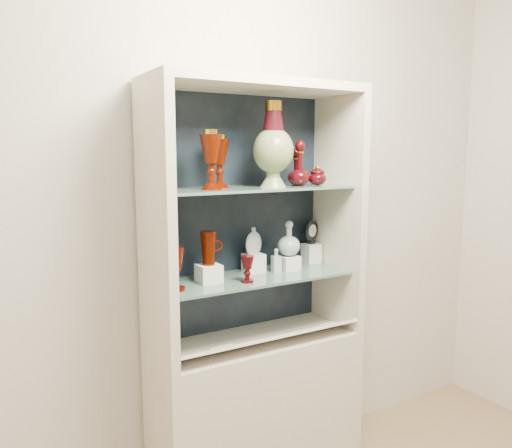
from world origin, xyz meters
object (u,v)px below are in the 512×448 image
cobalt_goblet (161,266)px  ruby_pitcher (208,248)px  ruby_decanter_a (300,160)px  enamel_urn (273,144)px  ruby_decanter_b (296,165)px  ruby_goblet_tall (176,269)px  pedestal_lamp_right (219,161)px  cameo_medallion (311,232)px  ruby_goblet_small (247,269)px  clear_square_bottle (276,260)px  flat_flask (254,240)px  lidded_bowl (317,175)px  clear_round_decanter (289,239)px  pedestal_lamp_left (211,160)px

cobalt_goblet → ruby_pitcher: (0.21, -0.04, 0.07)m
ruby_decanter_a → enamel_urn: bearing=178.4°
ruby_decanter_b → ruby_goblet_tall: (-0.66, -0.08, -0.42)m
pedestal_lamp_right → cameo_medallion: size_ratio=1.81×
pedestal_lamp_right → cobalt_goblet: pedestal_lamp_right is taller
ruby_decanter_a → ruby_goblet_small: (-0.30, -0.03, -0.48)m
ruby_decanter_a → clear_square_bottle: bearing=145.1°
cobalt_goblet → enamel_urn: bearing=-9.8°
flat_flask → cameo_medallion: size_ratio=1.04×
ruby_decanter_a → lidded_bowl: size_ratio=2.49×
cobalt_goblet → pedestal_lamp_right: bearing=-0.8°
ruby_decanter_b → ruby_goblet_small: (-0.34, -0.12, -0.45)m
cobalt_goblet → clear_round_decanter: (0.65, -0.02, 0.06)m
lidded_bowl → ruby_goblet_tall: 0.82m
cameo_medallion → ruby_goblet_small: bearing=-179.6°
ruby_pitcher → clear_round_decanter: bearing=15.3°
pedestal_lamp_left → lidded_bowl: bearing=-0.3°
ruby_decanter_a → ruby_decanter_b: (0.04, 0.09, -0.03)m
enamel_urn → flat_flask: bearing=107.6°
ruby_decanter_b → lidded_bowl: ruby_decanter_b is taller
cameo_medallion → cobalt_goblet: bearing=163.7°
cameo_medallion → ruby_decanter_a: bearing=-161.1°
lidded_bowl → ruby_goblet_small: 0.57m
ruby_decanter_b → clear_square_bottle: size_ratio=1.60×
ruby_goblet_tall → clear_square_bottle: ruby_goblet_tall is taller
cobalt_goblet → ruby_goblet_small: bearing=-19.3°
ruby_decanter_b → cobalt_goblet: ruby_decanter_b is taller
ruby_pitcher → clear_square_bottle: size_ratio=1.30×
ruby_decanter_a → ruby_pitcher: (-0.45, 0.05, -0.38)m
enamel_urn → ruby_decanter_a: bearing=-1.6°
enamel_urn → clear_square_bottle: bearing=46.4°
enamel_urn → ruby_goblet_tall: enamel_urn is taller
pedestal_lamp_right → clear_square_bottle: 0.56m
pedestal_lamp_left → ruby_pitcher: (0.01, 0.06, -0.39)m
cobalt_goblet → clear_square_bottle: bearing=-3.0°
ruby_decanter_b → ruby_goblet_tall: ruby_decanter_b is taller
pedestal_lamp_right → cameo_medallion: 0.68m
pedestal_lamp_right → ruby_decanter_b: (0.41, -0.00, -0.02)m
enamel_urn → flat_flask: enamel_urn is taller
ruby_goblet_tall → clear_square_bottle: bearing=6.2°
ruby_goblet_tall → clear_round_decanter: clear_round_decanter is taller
pedestal_lamp_right → ruby_decanter_a: bearing=-13.3°
pedestal_lamp_left → clear_square_bottle: pedestal_lamp_left is taller
ruby_decanter_b → ruby_goblet_tall: size_ratio=1.03×
ruby_decanter_a → ruby_pitcher: size_ratio=1.59×
ruby_goblet_tall → ruby_goblet_small: (0.32, -0.04, -0.03)m
ruby_goblet_tall → ruby_decanter_a: bearing=-0.4°
enamel_urn → ruby_decanter_a: (0.15, -0.00, -0.07)m
ruby_goblet_small → flat_flask: flat_flask is taller
ruby_decanter_b → enamel_urn: bearing=-156.0°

